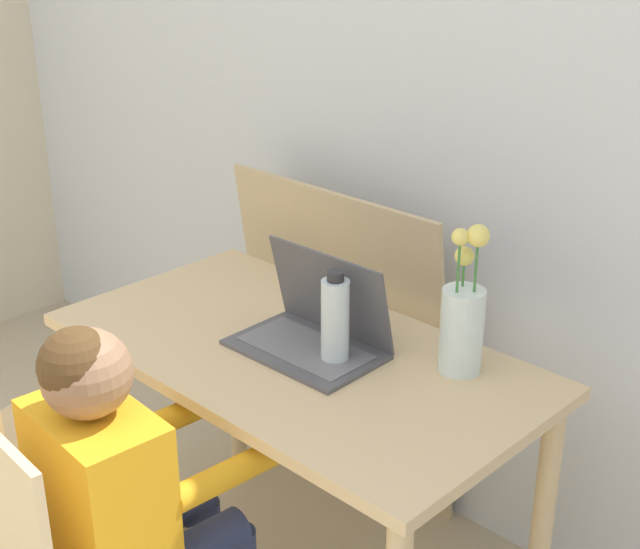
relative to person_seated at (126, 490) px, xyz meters
The scene contains 7 objects.
wall_back 1.28m from the person_seated, 89.05° to the left, with size 6.40×0.05×2.50m.
dining_table 0.51m from the person_seated, 94.45° to the left, with size 1.18×0.63×0.75m.
person_seated is the anchor object (origin of this frame).
laptop 0.58m from the person_seated, 91.09° to the left, with size 0.35×0.23×0.23m.
flower_vase 0.79m from the person_seated, 66.63° to the left, with size 0.10×0.10×0.35m.
water_bottle 0.57m from the person_seated, 81.97° to the left, with size 0.06×0.06×0.22m.
cardboard_panel 1.06m from the person_seated, 108.32° to the left, with size 0.78×0.15×0.98m.
Camera 1 is at (1.28, 0.32, 1.73)m, focal length 50.00 mm.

